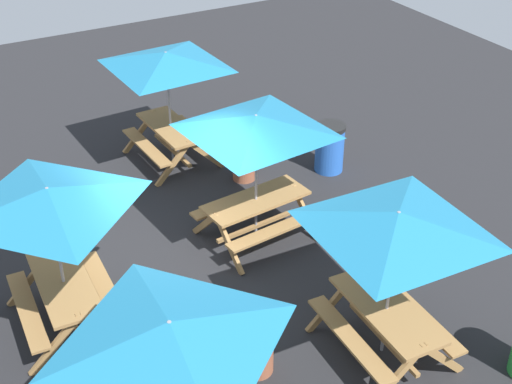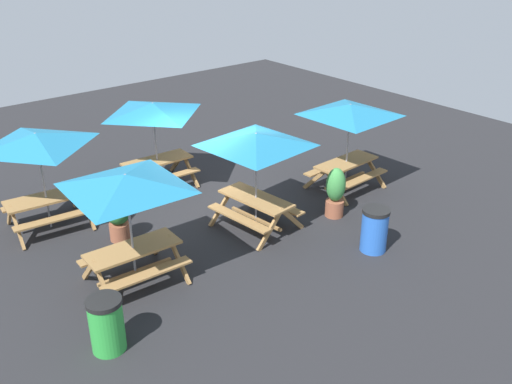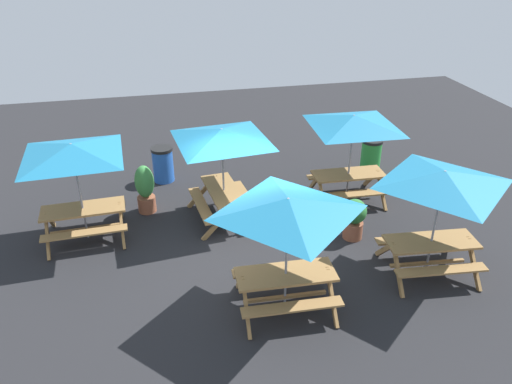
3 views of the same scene
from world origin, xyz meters
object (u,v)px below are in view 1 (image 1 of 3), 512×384
object	(u,v)px
picnic_table_1	(396,233)
potted_plant_1	(244,150)
picnic_table_4	(50,208)
picnic_table_0	(256,133)
potted_plant_0	(257,340)
picnic_table_3	(167,68)
picnic_table_2	(171,345)
trash_bin_blue	(330,148)

from	to	relation	value
picnic_table_1	potted_plant_1	bearing A→B (deg)	-3.63
picnic_table_1	picnic_table_4	world-z (taller)	same
picnic_table_0	potted_plant_0	world-z (taller)	picnic_table_0
picnic_table_3	picnic_table_2	bearing A→B (deg)	154.52
picnic_table_0	trash_bin_blue	bearing A→B (deg)	-157.18
picnic_table_1	picnic_table_4	bearing A→B (deg)	56.16
trash_bin_blue	potted_plant_1	distance (m)	1.71
picnic_table_4	picnic_table_2	bearing A→B (deg)	-170.69
picnic_table_1	potted_plant_1	distance (m)	5.24
picnic_table_2	trash_bin_blue	size ratio (longest dim) A/B	2.38
picnic_table_2	picnic_table_4	world-z (taller)	same
potted_plant_1	trash_bin_blue	bearing A→B (deg)	-107.42
picnic_table_0	potted_plant_1	world-z (taller)	picnic_table_0
picnic_table_0	picnic_table_3	bearing A→B (deg)	-93.12
picnic_table_2	potted_plant_1	size ratio (longest dim) A/B	1.89
picnic_table_0	picnic_table_2	xyz separation A→B (m)	(-3.67, 3.02, 0.00)
picnic_table_0	picnic_table_4	size ratio (longest dim) A/B	1.20
picnic_table_3	potted_plant_1	size ratio (longest dim) A/B	2.29
picnic_table_3	potted_plant_0	bearing A→B (deg)	164.50
picnic_table_3	trash_bin_blue	bearing A→B (deg)	-129.30
trash_bin_blue	picnic_table_2	bearing A→B (deg)	132.67
picnic_table_2	picnic_table_3	distance (m)	7.42
picnic_table_2	trash_bin_blue	xyz separation A→B (m)	(4.97, -5.40, -1.49)
picnic_table_1	picnic_table_3	xyz separation A→B (m)	(6.40, 0.36, 0.00)
picnic_table_3	potted_plant_0	world-z (taller)	picnic_table_3
picnic_table_1	potted_plant_1	xyz separation A→B (m)	(5.04, -0.54, -1.36)
picnic_table_0	picnic_table_4	distance (m)	3.45
picnic_table_4	potted_plant_0	distance (m)	3.21
picnic_table_2	picnic_table_3	xyz separation A→B (m)	(6.85, -2.86, 0.00)
picnic_table_1	potted_plant_1	world-z (taller)	picnic_table_1
picnic_table_1	trash_bin_blue	world-z (taller)	picnic_table_1
potted_plant_0	picnic_table_2	bearing A→B (deg)	122.41
picnic_table_0	picnic_table_2	distance (m)	4.75
potted_plant_0	potted_plant_1	size ratio (longest dim) A/B	0.78
picnic_table_3	picnic_table_4	size ratio (longest dim) A/B	1.21
picnic_table_2	picnic_table_0	bearing A→B (deg)	-34.09
trash_bin_blue	potted_plant_1	world-z (taller)	potted_plant_1
picnic_table_1	picnic_table_4	distance (m)	4.48
picnic_table_1	picnic_table_4	size ratio (longest dim) A/B	1.21
potted_plant_0	potted_plant_1	xyz separation A→B (m)	(4.51, -2.23, 0.11)
picnic_table_4	potted_plant_1	xyz separation A→B (m)	(2.38, -4.15, -1.36)
picnic_table_0	picnic_table_3	world-z (taller)	same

